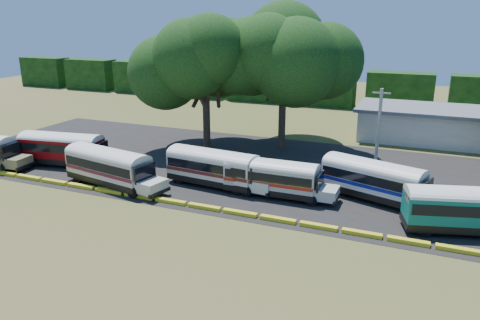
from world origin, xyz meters
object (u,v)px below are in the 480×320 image
at_px(bus_red, 64,147).
at_px(bus_cream_west, 110,165).
at_px(tree_west, 205,58).
at_px(bus_teal, 470,208).
at_px(bus_white_red, 274,176).

distance_m(bus_red, bus_cream_west, 8.50).
height_order(bus_cream_west, tree_west, tree_west).
xyz_separation_m(bus_red, tree_west, (10.14, 11.37, 8.13)).
bearing_deg(bus_red, bus_teal, -10.66).
distance_m(bus_cream_west, bus_white_red, 14.32).
bearing_deg(bus_white_red, tree_west, 135.71).
xyz_separation_m(bus_red, bus_teal, (36.46, -1.29, -0.03)).
xyz_separation_m(bus_teal, tree_west, (-26.32, 12.66, 8.16)).
xyz_separation_m(bus_white_red, tree_west, (-11.75, 11.22, 8.29)).
xyz_separation_m(bus_red, bus_white_red, (21.89, 0.15, -0.16)).
xyz_separation_m(bus_cream_west, bus_teal, (28.53, 1.77, -0.02)).
relative_size(bus_cream_west, bus_white_red, 1.11).
height_order(bus_cream_west, bus_white_red, bus_cream_west).
bearing_deg(bus_white_red, bus_cream_west, -167.67).
bearing_deg(bus_teal, bus_white_red, 158.77).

